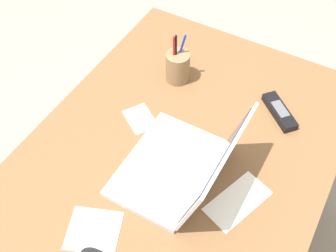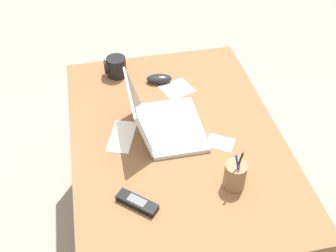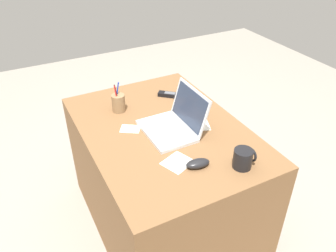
{
  "view_description": "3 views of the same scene",
  "coord_description": "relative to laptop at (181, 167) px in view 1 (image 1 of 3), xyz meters",
  "views": [
    {
      "loc": [
        0.59,
        0.32,
        1.71
      ],
      "look_at": [
        -0.02,
        -0.03,
        0.84
      ],
      "focal_mm": 44.8,
      "sensor_mm": 36.0,
      "label": 1
    },
    {
      "loc": [
        -1.15,
        0.27,
        1.89
      ],
      "look_at": [
        -0.02,
        0.04,
        0.81
      ],
      "focal_mm": 44.42,
      "sensor_mm": 36.0,
      "label": 2
    },
    {
      "loc": [
        1.37,
        -0.68,
        1.77
      ],
      "look_at": [
        0.05,
        0.0,
        0.78
      ],
      "focal_mm": 36.53,
      "sensor_mm": 36.0,
      "label": 3
    }
  ],
  "objects": [
    {
      "name": "paper_note_left",
      "position": [
        -0.12,
        -0.2,
        -0.04
      ],
      "size": [
        0.12,
        0.13,
        0.0
      ],
      "primitive_type": "cube",
      "rotation": [
        0.0,
        0.0,
        -0.57
      ],
      "color": "white",
      "rests_on": "desk"
    },
    {
      "name": "paper_note_right",
      "position": [
        0.25,
        -0.11,
        -0.04
      ],
      "size": [
        0.16,
        0.16,
        0.0
      ],
      "primitive_type": "cube",
      "rotation": [
        0.0,
        0.0,
        0.37
      ],
      "color": "white",
      "rests_on": "desk"
    },
    {
      "name": "pen_holder",
      "position": [
        -0.33,
        -0.19,
        0.01
      ],
      "size": [
        0.08,
        0.08,
        0.17
      ],
      "color": "olive",
      "rests_on": "desk"
    },
    {
      "name": "cordless_phone",
      "position": [
        -0.34,
        0.16,
        -0.03
      ],
      "size": [
        0.13,
        0.14,
        0.03
      ],
      "color": "black",
      "rests_on": "desk"
    },
    {
      "name": "paper_note_near_laptop",
      "position": [
        -0.0,
        0.17,
        -0.04
      ],
      "size": [
        0.2,
        0.14,
        0.0
      ],
      "primitive_type": "cube",
      "rotation": [
        0.0,
        0.0,
        -0.35
      ],
      "color": "white",
      "rests_on": "desk"
    },
    {
      "name": "desk",
      "position": [
        -0.04,
        -0.04,
        -0.41
      ],
      "size": [
        1.16,
        0.83,
        0.74
      ],
      "primitive_type": "cube",
      "color": "brown",
      "rests_on": "ground"
    },
    {
      "name": "laptop",
      "position": [
        0.0,
        0.0,
        0.0
      ],
      "size": [
        0.32,
        0.28,
        0.22
      ],
      "color": "silver",
      "rests_on": "desk"
    }
  ]
}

